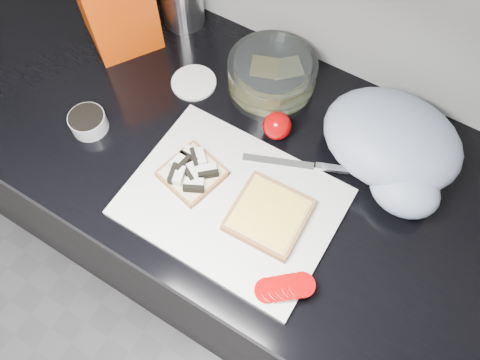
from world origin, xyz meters
name	(u,v)px	position (x,y,z in m)	size (l,w,h in m)	color
base_cabinet	(216,216)	(0.00, 1.20, 0.43)	(3.50, 0.60, 0.86)	black
countertop	(207,134)	(0.00, 1.20, 0.88)	(3.50, 0.64, 0.04)	black
cutting_board	(232,202)	(0.14, 1.08, 0.91)	(0.40, 0.30, 0.01)	silver
bread_left	(192,172)	(0.04, 1.09, 0.92)	(0.13, 0.13, 0.03)	beige
bread_right	(269,215)	(0.22, 1.09, 0.92)	(0.15, 0.15, 0.02)	beige
tomato_slices	(284,288)	(0.31, 0.98, 0.92)	(0.10, 0.09, 0.02)	#A40305
knife	(309,165)	(0.23, 1.23, 0.92)	(0.21, 0.10, 0.01)	silver
seed_tub	(88,121)	(-0.21, 1.07, 0.92)	(0.08, 0.08, 0.04)	#A3A9A8
tub_lid	(194,83)	(-0.09, 1.29, 0.90)	(0.10, 0.10, 0.01)	white
glass_bowl	(272,76)	(0.06, 1.37, 0.94)	(0.19, 0.19, 0.08)	silver
grocery_bag	(394,146)	(0.36, 1.32, 0.96)	(0.28, 0.25, 0.12)	#9BA4BF
whole_tomatoes	(277,126)	(0.13, 1.27, 0.93)	(0.06, 0.06, 0.06)	#A40305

